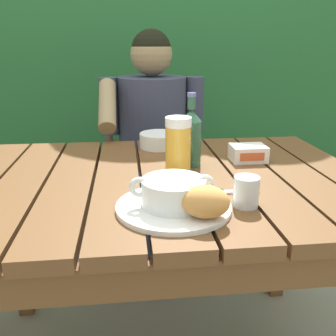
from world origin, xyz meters
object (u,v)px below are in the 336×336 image
at_px(soup_bowl, 172,191).
at_px(butter_tub, 248,153).
at_px(diner_bowl, 160,140).
at_px(serving_plate, 172,207).
at_px(bread_roll, 205,202).
at_px(chair_near_diner, 151,175).
at_px(person_eating, 153,139).
at_px(water_glass_small, 246,192).
at_px(beer_glass, 178,146).
at_px(beer_bottle, 191,136).
at_px(table_knife, 222,192).

xyz_separation_m(soup_bowl, butter_tub, (0.30, 0.35, -0.02)).
bearing_deg(diner_bowl, serving_plate, -92.35).
height_order(serving_plate, bread_roll, bread_roll).
height_order(chair_near_diner, person_eating, person_eating).
relative_size(serving_plate, water_glass_small, 3.68).
bearing_deg(chair_near_diner, bread_roll, -88.06).
height_order(serving_plate, beer_glass, beer_glass).
relative_size(serving_plate, butter_tub, 2.38).
bearing_deg(chair_near_diner, soup_bowl, -91.20).
bearing_deg(person_eating, diner_bowl, -89.51).
bearing_deg(chair_near_diner, diner_bowl, -90.00).
xyz_separation_m(chair_near_diner, person_eating, (-0.00, -0.20, 0.25)).
relative_size(bread_roll, beer_glass, 0.73).
relative_size(water_glass_small, diner_bowl, 0.49).
bearing_deg(beer_glass, serving_plate, -101.05).
distance_m(chair_near_diner, person_eating, 0.32).
relative_size(beer_bottle, water_glass_small, 3.11).
bearing_deg(beer_bottle, person_eating, 97.94).
bearing_deg(butter_tub, serving_plate, -130.30).
relative_size(chair_near_diner, bread_roll, 7.05).
bearing_deg(soup_bowl, chair_near_diner, 88.80).
height_order(water_glass_small, butter_tub, water_glass_small).
relative_size(water_glass_small, butter_tub, 0.65).
bearing_deg(table_knife, diner_bowl, 104.06).
height_order(soup_bowl, bread_roll, same).
bearing_deg(table_knife, serving_plate, -149.78).
xyz_separation_m(serving_plate, butter_tub, (0.30, 0.35, 0.02)).
relative_size(butter_tub, table_knife, 0.70).
distance_m(person_eating, beer_bottle, 0.60).
bearing_deg(table_knife, water_glass_small, -67.04).
xyz_separation_m(bread_roll, beer_bottle, (0.04, 0.40, 0.05)).
bearing_deg(table_knife, butter_tub, 59.83).
xyz_separation_m(soup_bowl, table_knife, (0.14, 0.08, -0.04)).
xyz_separation_m(beer_bottle, table_knife, (0.04, -0.25, -0.09)).
bearing_deg(bread_roll, butter_tub, 60.95).
relative_size(chair_near_diner, beer_glass, 5.16).
bearing_deg(serving_plate, table_knife, 30.22).
distance_m(chair_near_diner, beer_glass, 0.94).
xyz_separation_m(soup_bowl, beer_glass, (0.05, 0.25, 0.04)).
relative_size(table_knife, diner_bowl, 1.08).
relative_size(beer_bottle, diner_bowl, 1.52).
distance_m(beer_glass, water_glass_small, 0.29).
xyz_separation_m(bread_roll, diner_bowl, (-0.04, 0.64, -0.02)).
xyz_separation_m(bread_roll, butter_tub, (0.24, 0.43, -0.02)).
relative_size(bread_roll, diner_bowl, 0.83).
relative_size(beer_glass, butter_tub, 1.49).
bearing_deg(beer_glass, butter_tub, 22.03).
bearing_deg(beer_bottle, water_glass_small, -76.68).
xyz_separation_m(beer_bottle, water_glass_small, (0.08, -0.33, -0.06)).
xyz_separation_m(chair_near_diner, water_glass_small, (0.16, -1.11, 0.34)).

